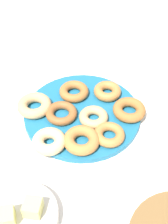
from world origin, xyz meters
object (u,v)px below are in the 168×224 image
donut_0 (82,140)px  donut_7 (94,117)px  donut_2 (129,110)px  donut_4 (74,91)px  donut_5 (34,105)px  melon_chunk_right (6,217)px  melon_chunk_left (33,208)px  donut_6 (107,91)px  donut_3 (109,135)px  fruit_bowl (22,217)px  donut_8 (49,141)px  donut_1 (61,113)px  donut_plate (82,114)px

donut_0 → donut_7: (-0.05, -0.07, -0.00)m
donut_2 → donut_4: donut_2 is taller
donut_0 → donut_5: size_ratio=0.96×
donut_5 → melon_chunk_right: bearing=77.4°
melon_chunk_left → donut_6: bearing=-124.5°
donut_3 → melon_chunk_left: 0.27m
donut_2 → melon_chunk_right: (0.33, 0.27, 0.02)m
donut_5 → donut_3: bearing=143.3°
fruit_bowl → donut_3: bearing=-142.1°
donut_8 → melon_chunk_right: 0.22m
donut_5 → donut_1: bearing=150.7°
donut_3 → donut_8: donut_8 is taller
fruit_bowl → donut_2: bearing=-140.0°
donut_plate → donut_4: (0.01, -0.08, 0.02)m
donut_3 → donut_4: (0.07, -0.18, 0.00)m
donut_plate → donut_0: 0.12m
donut_4 → melon_chunk_right: 0.42m
donut_1 → melon_chunk_right: bearing=63.3°
donut_0 → donut_1: size_ratio=1.07×
donut_8 → fruit_bowl: size_ratio=0.55×
donut_plate → donut_2: size_ratio=3.58×
fruit_bowl → donut_0: bearing=-132.4°
donut_plate → donut_3: 0.12m
donut_plate → donut_3: bearing=117.3°
donut_6 → melon_chunk_left: (0.24, 0.34, 0.02)m
donut_5 → melon_chunk_right: (0.07, 0.33, 0.02)m
melon_chunk_left → donut_3: bearing=-138.6°
donut_8 → donut_plate: bearing=-134.9°
donut_3 → donut_4: 0.19m
melon_chunk_left → melon_chunk_right: (0.05, 0.01, 0.00)m
donut_plate → donut_6: size_ratio=4.05×
donut_8 → donut_0: bearing=173.4°
donut_plate → donut_6: (-0.09, -0.06, 0.02)m
donut_5 → donut_7: bearing=155.6°
donut_plate → melon_chunk_left: size_ratio=9.14×
donut_4 → melon_chunk_left: (0.14, 0.36, 0.02)m
donut_5 → donut_7: donut_5 is taller
fruit_bowl → donut_plate: bearing=-122.0°
donut_8 → melon_chunk_right: bearing=61.9°
donut_1 → melon_chunk_left: 0.29m
donut_1 → fruit_bowl: size_ratio=0.56×
donut_1 → donut_4: size_ratio=1.00×
donut_4 → donut_6: bearing=170.6°
donut_0 → donut_2: 0.17m
donut_6 → donut_7: 0.11m
donut_0 → donut_3: (-0.07, -0.01, -0.00)m
donut_2 → fruit_bowl: 0.40m
donut_8 → melon_chunk_right: melon_chunk_right is taller
donut_2 → donut_8: (0.23, 0.07, 0.00)m
donut_8 → fruit_bowl: (0.08, 0.18, -0.02)m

